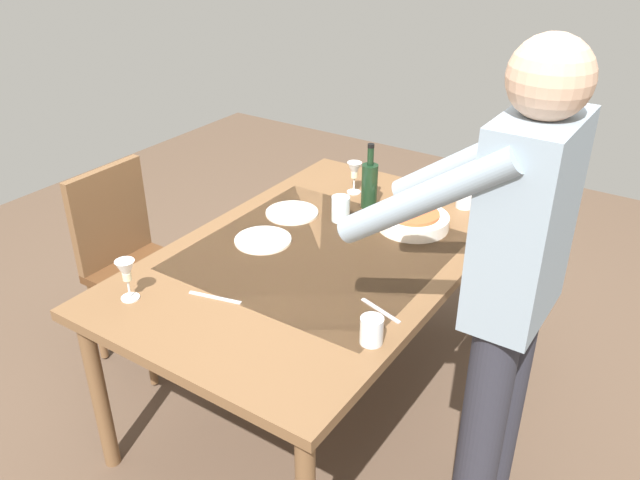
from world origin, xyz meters
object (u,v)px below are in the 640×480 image
Objects in this scene: dining_table at (320,265)px; chair_near at (129,253)px; serving_bowl_pasta at (413,220)px; dinner_plate_far at (263,240)px; wine_glass_right at (354,172)px; water_cup_far_left at (465,197)px; wine_glass_left at (126,273)px; water_cup_near_right at (372,330)px; dinner_plate_near at (292,213)px; water_cup_near_left at (341,209)px; wine_bottle at (369,184)px; person_server at (508,285)px.

chair_near is (0.19, -0.92, -0.14)m from dining_table.
serving_bowl_pasta is 0.63m from dinner_plate_far.
wine_glass_right is 0.66× the size of dinner_plate_far.
wine_glass_left is at bearing -26.92° from water_cup_far_left.
water_cup_near_right is at bearing 17.38° from serving_bowl_pasta.
dinner_plate_far is at bearing 10.41° from dinner_plate_near.
wine_glass_right is 0.30m from water_cup_near_left.
dinner_plate_near is at bearing -72.26° from water_cup_near_left.
dinner_plate_near is (0.35, -0.11, -0.10)m from wine_glass_right.
wine_glass_right is 0.62m from dinner_plate_far.
wine_glass_right reaches higher than water_cup_far_left.
wine_bottle is at bearing -105.70° from serving_bowl_pasta.
chair_near is at bearing -57.63° from dinner_plate_near.
dining_table is 5.64× the size of serving_bowl_pasta.
water_cup_far_left is 0.44× the size of dinner_plate_far.
water_cup_near_right is 0.82m from serving_bowl_pasta.
wine_glass_right reaches higher than dining_table.
serving_bowl_pasta reaches higher than dining_table.
dinner_plate_near is at bearing -70.02° from serving_bowl_pasta.
wine_glass_left is (0.45, 0.55, 0.31)m from chair_near.
water_cup_near_left reaches higher than dinner_plate_far.
wine_bottle is 0.99× the size of serving_bowl_pasta.
person_server is 7.34× the size of dinner_plate_near.
water_cup_near_left reaches higher than dining_table.
dinner_plate_far is (-0.14, -1.03, -0.22)m from person_server.
person_server is at bearing 52.06° from wine_bottle.
water_cup_near_left is 1.19× the size of water_cup_near_right.
water_cup_far_left is 0.34× the size of serving_bowl_pasta.
water_cup_near_left is at bearing 107.74° from dinner_plate_near.
water_cup_far_left reaches higher than dinner_plate_near.
water_cup_near_left is (-0.47, 0.84, 0.26)m from chair_near.
water_cup_near_right is (0.85, 0.50, -0.06)m from wine_bottle.
water_cup_near_right is at bearing 64.25° from dinner_plate_far.
dinner_plate_far is at bearing -20.35° from wine_bottle.
water_cup_near_left is at bearing -68.43° from serving_bowl_pasta.
water_cup_far_left is at bearing 155.57° from dining_table.
dinner_plate_near is at bearing -51.02° from water_cup_far_left.
person_server is 1.24m from wine_glass_right.
chair_near reaches higher than serving_bowl_pasta.
water_cup_far_left is 0.94m from dinner_plate_far.
wine_glass_left reaches higher than water_cup_near_left.
water_cup_near_left is at bearing -10.04° from wine_bottle.
person_server is at bearing 52.46° from wine_glass_right.
water_cup_far_left is (-1.09, -0.14, 0.00)m from water_cup_near_right.
water_cup_far_left reaches higher than dining_table.
wine_bottle is 0.36m from dinner_plate_near.
wine_bottle reaches higher than wine_glass_right.
water_cup_near_left is (0.19, -0.03, -0.06)m from wine_bottle.
wine_bottle is (-0.46, -0.04, 0.17)m from dining_table.
chair_near is at bearing -60.94° from water_cup_near_left.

